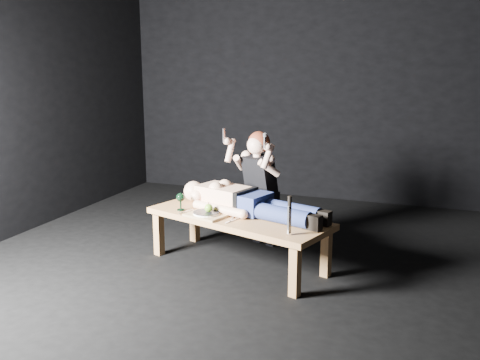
% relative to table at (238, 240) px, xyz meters
% --- Properties ---
extents(ground, '(5.00, 5.00, 0.00)m').
position_rel_table_xyz_m(ground, '(0.08, 0.08, -0.23)').
color(ground, black).
rests_on(ground, ground).
extents(back_wall, '(5.00, 0.00, 5.00)m').
position_rel_table_xyz_m(back_wall, '(0.08, 2.58, 1.27)').
color(back_wall, black).
rests_on(back_wall, ground).
extents(table, '(1.73, 1.06, 0.45)m').
position_rel_table_xyz_m(table, '(0.00, 0.00, 0.00)').
color(table, '#A37238').
rests_on(table, ground).
extents(lying_man, '(1.57, 0.88, 0.24)m').
position_rel_table_xyz_m(lying_man, '(0.08, 0.10, 0.35)').
color(lying_man, beige).
rests_on(lying_man, table).
extents(kneeling_woman, '(0.83, 0.87, 1.14)m').
position_rel_table_xyz_m(kneeling_woman, '(0.05, 0.60, 0.35)').
color(kneeling_woman, black).
rests_on(kneeling_woman, ground).
extents(serving_tray, '(0.39, 0.32, 0.02)m').
position_rel_table_xyz_m(serving_tray, '(-0.24, -0.12, 0.24)').
color(serving_tray, tan).
rests_on(serving_tray, table).
extents(plate, '(0.27, 0.27, 0.02)m').
position_rel_table_xyz_m(plate, '(-0.24, -0.12, 0.25)').
color(plate, white).
rests_on(plate, serving_tray).
extents(apple, '(0.07, 0.07, 0.07)m').
position_rel_table_xyz_m(apple, '(-0.22, -0.11, 0.30)').
color(apple, '#528C1D').
rests_on(apple, plate).
extents(goblet, '(0.10, 0.10, 0.16)m').
position_rel_table_xyz_m(goblet, '(-0.53, -0.03, 0.30)').
color(goblet, black).
rests_on(goblet, table).
extents(fork_flat, '(0.08, 0.17, 0.01)m').
position_rel_table_xyz_m(fork_flat, '(-0.46, -0.06, 0.23)').
color(fork_flat, '#B2B2B7').
rests_on(fork_flat, table).
extents(knife_flat, '(0.07, 0.17, 0.01)m').
position_rel_table_xyz_m(knife_flat, '(0.02, -0.17, 0.23)').
color(knife_flat, '#B2B2B7').
rests_on(knife_flat, table).
extents(spoon_flat, '(0.04, 0.17, 0.01)m').
position_rel_table_xyz_m(spoon_flat, '(-0.01, -0.12, 0.23)').
color(spoon_flat, '#B2B2B7').
rests_on(spoon_flat, table).
extents(carving_knife, '(0.05, 0.05, 0.30)m').
position_rel_table_xyz_m(carving_knife, '(0.55, -0.36, 0.38)').
color(carving_knife, '#B2B2B7').
rests_on(carving_knife, table).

